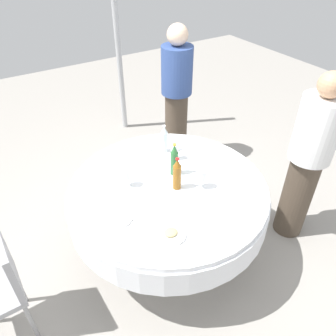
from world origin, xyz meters
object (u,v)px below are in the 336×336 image
Objects in this scene: bottle_green_front at (174,160)px; plate_inner at (117,217)px; plate_west at (141,146)px; person_near at (177,94)px; plate_outer at (171,234)px; wine_glass_south at (127,175)px; bottle_amber_mid at (177,174)px; wine_glass_rear at (175,148)px; dining_table at (168,199)px; person_front at (308,160)px; bottle_clear_near at (164,140)px; wine_glass_right at (201,176)px.

plate_inner is at bearing -160.91° from bottle_green_front.
plate_west is 0.15× the size of person_near.
plate_outer is 0.13× the size of person_near.
wine_glass_south is at bearing 170.70° from bottle_green_front.
bottle_amber_mid is 1.86× the size of wine_glass_rear.
person_near reaches higher than plate_inner.
dining_table is 1.01× the size of person_front.
person_front is (1.10, -0.41, 0.22)m from dining_table.
bottle_clear_near is 0.55m from wine_glass_south.
bottle_clear_near is at bearing 69.26° from bottle_amber_mid.
plate_west is at bearing 72.03° from plate_outer.
bottle_clear_near is 1.28× the size of plate_outer.
plate_outer is at bearing -55.02° from plate_inner.
bottle_green_front is at bearing 63.77° from bottle_amber_mid.
bottle_green_front is at bearing -107.83° from bottle_clear_near.
wine_glass_right reaches higher than wine_glass_rear.
wine_glass_south is 0.56m from plate_west.
person_near is at bearing 42.48° from wine_glass_south.
dining_table is 0.53m from plate_outer.
plate_inner reaches higher than dining_table.
bottle_green_front is 0.21m from wine_glass_rear.
person_near is at bearing 56.94° from bottle_amber_mid.
plate_inner is (-0.69, 0.04, -0.11)m from wine_glass_right.
wine_glass_rear is at bearing -107.95° from person_front.
person_near is (0.86, 1.19, 0.23)m from dining_table.
dining_table is 1.20m from person_front.
bottle_amber_mid is 0.17× the size of person_near.
plate_outer is at bearing -147.75° from wine_glass_right.
wine_glass_rear is (0.50, 0.11, 0.01)m from wine_glass_south.
person_near is 1.62m from person_front.
dining_table is 0.44m from wine_glass_rear.
bottle_clear_near is (0.22, 0.42, 0.27)m from dining_table.
wine_glass_south is 0.56m from wine_glass_right.
person_near reaches higher than person_front.
bottle_amber_mid is at bearing -88.05° from person_front.
wine_glass_south reaches higher than dining_table.
bottle_amber_mid is 1.88× the size of wine_glass_south.
bottle_green_front is at bearing -123.51° from wine_glass_rear.
plate_inner is at bearing -128.85° from plate_west.
bottle_green_front reaches higher than bottle_amber_mid.
person_near is at bearing 56.03° from bottle_green_front.
person_near is (0.63, 0.77, -0.03)m from bottle_clear_near.
wine_glass_rear is at bearing -88.35° from person_near.
dining_table is 7.74× the size of plate_outer.
wine_glass_south reaches higher than plate_outer.
dining_table is 5.51× the size of bottle_green_front.
dining_table is at bearing 12.54° from plate_inner.
dining_table is at bearing -118.16° from bottle_clear_near.
person_near reaches higher than dining_table.
wine_glass_rear is 0.09× the size of person_near.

